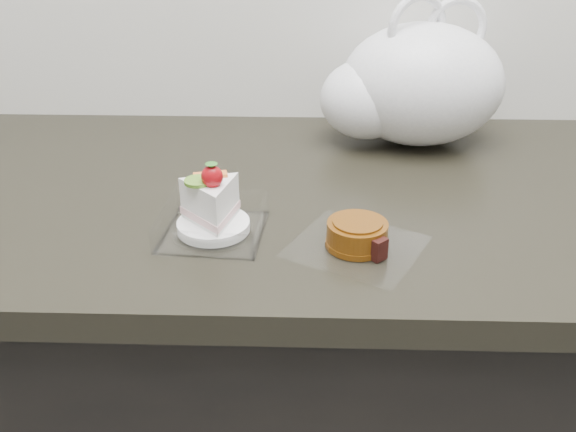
{
  "coord_description": "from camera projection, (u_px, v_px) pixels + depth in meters",
  "views": [
    {
      "loc": [
        -0.09,
        0.83,
        1.31
      ],
      "look_at": [
        -0.11,
        1.52,
        0.94
      ],
      "focal_mm": 40.0,
      "sensor_mm": 36.0,
      "label": 1
    }
  ],
  "objects": [
    {
      "name": "counter",
      "position": [
        353.0,
        411.0,
        1.16
      ],
      "size": [
        2.04,
        0.64,
        0.9
      ],
      "color": "black",
      "rests_on": "ground"
    },
    {
      "name": "cake_tray",
      "position": [
        213.0,
        214.0,
        0.82
      ],
      "size": [
        0.14,
        0.14,
        0.1
      ],
      "rotation": [
        0.0,
        0.0,
        -0.08
      ],
      "color": "white",
      "rests_on": "counter"
    },
    {
      "name": "mooncake_wrap",
      "position": [
        358.0,
        237.0,
        0.79
      ],
      "size": [
        0.2,
        0.2,
        0.04
      ],
      "rotation": [
        0.0,
        0.0,
        -0.31
      ],
      "color": "white",
      "rests_on": "counter"
    },
    {
      "name": "plastic_bag",
      "position": [
        411.0,
        86.0,
        1.07
      ],
      "size": [
        0.35,
        0.29,
        0.25
      ],
      "rotation": [
        0.0,
        0.0,
        0.33
      ],
      "color": "white",
      "rests_on": "counter"
    }
  ]
}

